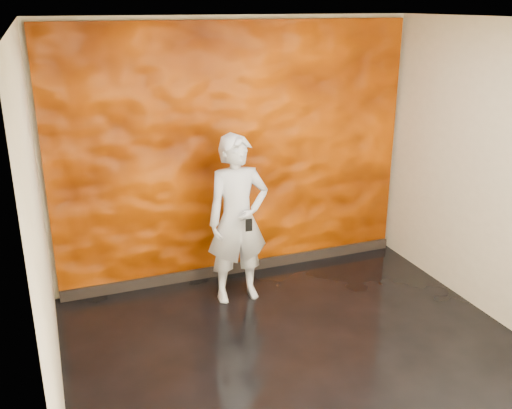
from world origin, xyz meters
name	(u,v)px	position (x,y,z in m)	size (l,w,h in m)	color
room	(319,212)	(0.00, 0.00, 1.40)	(4.02, 4.02, 2.81)	black
feature_wall	(236,154)	(0.00, 1.96, 1.38)	(3.90, 0.06, 2.75)	#C94E00
baseboard	(239,267)	(0.00, 1.92, 0.06)	(3.90, 0.04, 0.12)	black
man	(238,219)	(-0.19, 1.38, 0.87)	(0.63, 0.42, 1.73)	#A0A4AE
phone	(249,225)	(-0.16, 1.12, 0.90)	(0.07, 0.01, 0.12)	black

